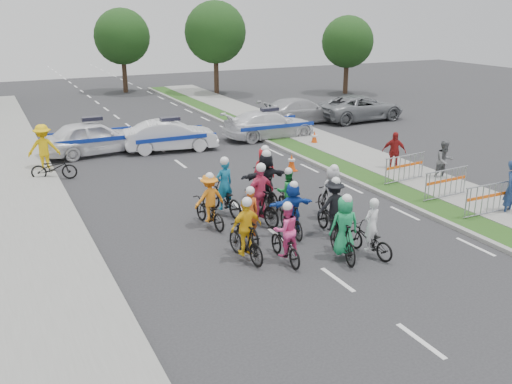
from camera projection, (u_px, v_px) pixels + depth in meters
name	position (u px, v px, depth m)	size (l,w,h in m)	color
ground	(338.00, 280.00, 14.05)	(90.00, 90.00, 0.00)	#28282B
curb_right	(379.00, 192.00, 20.42)	(0.20, 60.00, 0.12)	gray
grass_strip	(395.00, 190.00, 20.71)	(1.20, 60.00, 0.11)	#244716
sidewalk_right	(433.00, 183.00, 21.46)	(2.40, 60.00, 0.13)	gray
sidewalk_left	(37.00, 250.00, 15.60)	(3.00, 60.00, 0.13)	gray
rider_0	(370.00, 236.00, 15.27)	(0.84, 1.70, 1.65)	black
rider_1	(343.00, 234.00, 15.00)	(0.86, 1.82, 1.84)	black
rider_2	(285.00, 239.00, 14.88)	(0.72, 1.68, 1.69)	black
rider_3	(246.00, 236.00, 14.93)	(0.94, 1.75, 1.79)	black
rider_4	(333.00, 213.00, 16.55)	(1.04, 1.81, 1.81)	black
rider_5	(292.00, 212.00, 16.54)	(1.38, 1.65, 1.69)	black
rider_6	(249.00, 223.00, 16.15)	(0.78, 1.71, 1.68)	black
rider_7	(332.00, 198.00, 17.84)	(0.79, 1.75, 1.81)	black
rider_8	(287.00, 199.00, 17.99)	(0.86, 1.71, 1.67)	black
rider_9	(260.00, 201.00, 17.44)	(1.05, 1.94, 1.97)	black
rider_10	(209.00, 205.00, 17.24)	(1.03, 1.77, 1.74)	black
rider_11	(265.00, 184.00, 18.71)	(1.62, 1.93, 2.03)	black
rider_12	(224.00, 195.00, 18.33)	(0.98, 1.97, 1.92)	black
rider_13	(264.00, 178.00, 19.80)	(0.87, 1.87, 1.91)	black
police_car_0	(94.00, 137.00, 25.68)	(1.83, 4.54, 1.55)	white
police_car_1	(171.00, 136.00, 26.35)	(1.48, 4.26, 1.40)	white
police_car_2	(270.00, 124.00, 28.88)	(1.94, 4.77, 1.39)	white
civilian_sedan	(300.00, 111.00, 32.51)	(2.01, 4.95, 1.44)	#B0B0B5
civilian_suv	(361.00, 108.00, 33.36)	(2.42, 5.26, 1.46)	gray
spectator_0	(512.00, 188.00, 18.14)	(0.66, 0.43, 1.80)	navy
spectator_1	(444.00, 161.00, 21.76)	(0.76, 0.60, 1.57)	#5C5D61
spectator_2	(394.00, 152.00, 23.05)	(0.95, 0.39, 1.62)	maroon
marshal_hiviz	(44.00, 148.00, 23.03)	(1.24, 0.71, 1.92)	yellow
barrier_0	(488.00, 201.00, 18.01)	(2.00, 0.50, 1.12)	#A5A8AD
barrier_1	(446.00, 185.00, 19.60)	(2.00, 0.50, 1.12)	#A5A8AD
barrier_2	(404.00, 170.00, 21.44)	(2.00, 0.50, 1.12)	#A5A8AD
cone_0	(292.00, 163.00, 23.21)	(0.40, 0.40, 0.70)	#F24C0C
cone_1	(314.00, 138.00, 27.51)	(0.40, 0.40, 0.70)	#F24C0C
parked_bike	(54.00, 168.00, 22.02)	(0.60, 1.73, 0.91)	black
tree_1	(215.00, 32.00, 42.01)	(4.55, 4.55, 6.82)	#382619
tree_2	(348.00, 42.00, 42.55)	(3.85, 3.85, 5.77)	#382619
tree_4	(122.00, 37.00, 43.05)	(4.20, 4.20, 6.30)	#382619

